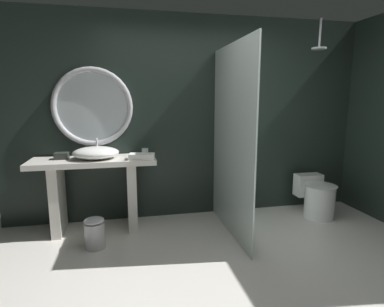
{
  "coord_description": "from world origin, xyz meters",
  "views": [
    {
      "loc": [
        -0.86,
        -2.12,
        1.57
      ],
      "look_at": [
        -0.2,
        1.0,
        0.99
      ],
      "focal_mm": 29.0,
      "sensor_mm": 36.0,
      "label": 1
    }
  ],
  "objects_px": {
    "waste_bin": "(95,233)",
    "folded_hand_towel": "(142,156)",
    "vessel_sink": "(96,153)",
    "round_wall_mirror": "(93,107)",
    "tissue_box": "(62,156)",
    "toilet": "(317,197)",
    "rain_shower_head": "(319,45)",
    "tumbler_cup": "(145,153)"
  },
  "relations": [
    {
      "from": "waste_bin",
      "to": "folded_hand_towel",
      "type": "distance_m",
      "value": 0.96
    },
    {
      "from": "vessel_sink",
      "to": "round_wall_mirror",
      "type": "distance_m",
      "value": 0.58
    },
    {
      "from": "tissue_box",
      "to": "waste_bin",
      "type": "distance_m",
      "value": 0.99
    },
    {
      "from": "tissue_box",
      "to": "round_wall_mirror",
      "type": "bearing_deg",
      "value": 27.97
    },
    {
      "from": "tissue_box",
      "to": "toilet",
      "type": "xyz_separation_m",
      "value": [
        3.2,
        -0.2,
        -0.65
      ]
    },
    {
      "from": "round_wall_mirror",
      "to": "rain_shower_head",
      "type": "distance_m",
      "value": 2.83
    },
    {
      "from": "tumbler_cup",
      "to": "rain_shower_head",
      "type": "height_order",
      "value": "rain_shower_head"
    },
    {
      "from": "toilet",
      "to": "rain_shower_head",
      "type": "bearing_deg",
      "value": -167.02
    },
    {
      "from": "waste_bin",
      "to": "folded_hand_towel",
      "type": "bearing_deg",
      "value": 32.21
    },
    {
      "from": "waste_bin",
      "to": "tissue_box",
      "type": "bearing_deg",
      "value": 124.95
    },
    {
      "from": "round_wall_mirror",
      "to": "waste_bin",
      "type": "bearing_deg",
      "value": -88.44
    },
    {
      "from": "toilet",
      "to": "folded_hand_towel",
      "type": "height_order",
      "value": "folded_hand_towel"
    },
    {
      "from": "rain_shower_head",
      "to": "waste_bin",
      "type": "relative_size",
      "value": 1.07
    },
    {
      "from": "vessel_sink",
      "to": "rain_shower_head",
      "type": "height_order",
      "value": "rain_shower_head"
    },
    {
      "from": "vessel_sink",
      "to": "folded_hand_towel",
      "type": "distance_m",
      "value": 0.53
    },
    {
      "from": "toilet",
      "to": "waste_bin",
      "type": "relative_size",
      "value": 1.78
    },
    {
      "from": "tumbler_cup",
      "to": "toilet",
      "type": "bearing_deg",
      "value": -3.06
    },
    {
      "from": "rain_shower_head",
      "to": "toilet",
      "type": "bearing_deg",
      "value": 12.98
    },
    {
      "from": "round_wall_mirror",
      "to": "waste_bin",
      "type": "height_order",
      "value": "round_wall_mirror"
    },
    {
      "from": "round_wall_mirror",
      "to": "folded_hand_towel",
      "type": "distance_m",
      "value": 0.87
    },
    {
      "from": "vessel_sink",
      "to": "waste_bin",
      "type": "relative_size",
      "value": 1.56
    },
    {
      "from": "tissue_box",
      "to": "folded_hand_towel",
      "type": "xyz_separation_m",
      "value": [
        0.9,
        -0.2,
        -0.0
      ]
    },
    {
      "from": "toilet",
      "to": "tumbler_cup",
      "type": "bearing_deg",
      "value": 176.94
    },
    {
      "from": "vessel_sink",
      "to": "tumbler_cup",
      "type": "relative_size",
      "value": 4.93
    },
    {
      "from": "tissue_box",
      "to": "rain_shower_head",
      "type": "xyz_separation_m",
      "value": [
        3.06,
        -0.24,
        1.29
      ]
    },
    {
      "from": "tissue_box",
      "to": "toilet",
      "type": "relative_size",
      "value": 0.26
    },
    {
      "from": "toilet",
      "to": "folded_hand_towel",
      "type": "xyz_separation_m",
      "value": [
        -2.3,
        0.0,
        0.64
      ]
    },
    {
      "from": "rain_shower_head",
      "to": "waste_bin",
      "type": "bearing_deg",
      "value": -173.64
    },
    {
      "from": "tissue_box",
      "to": "vessel_sink",
      "type": "bearing_deg",
      "value": -10.6
    },
    {
      "from": "tumbler_cup",
      "to": "round_wall_mirror",
      "type": "distance_m",
      "value": 0.84
    },
    {
      "from": "round_wall_mirror",
      "to": "waste_bin",
      "type": "distance_m",
      "value": 1.48
    },
    {
      "from": "vessel_sink",
      "to": "tumbler_cup",
      "type": "bearing_deg",
      "value": -1.18
    },
    {
      "from": "vessel_sink",
      "to": "tumbler_cup",
      "type": "distance_m",
      "value": 0.56
    },
    {
      "from": "rain_shower_head",
      "to": "folded_hand_towel",
      "type": "height_order",
      "value": "rain_shower_head"
    },
    {
      "from": "waste_bin",
      "to": "folded_hand_towel",
      "type": "relative_size",
      "value": 1.17
    },
    {
      "from": "round_wall_mirror",
      "to": "toilet",
      "type": "height_order",
      "value": "round_wall_mirror"
    },
    {
      "from": "tumbler_cup",
      "to": "rain_shower_head",
      "type": "relative_size",
      "value": 0.3
    },
    {
      "from": "rain_shower_head",
      "to": "waste_bin",
      "type": "xyz_separation_m",
      "value": [
        -2.68,
        -0.3,
        -2.03
      ]
    },
    {
      "from": "vessel_sink",
      "to": "waste_bin",
      "type": "xyz_separation_m",
      "value": [
        -0.01,
        -0.46,
        -0.77
      ]
    },
    {
      "from": "rain_shower_head",
      "to": "round_wall_mirror",
      "type": "bearing_deg",
      "value": 171.02
    },
    {
      "from": "vessel_sink",
      "to": "folded_hand_towel",
      "type": "xyz_separation_m",
      "value": [
        0.52,
        -0.13,
        -0.04
      ]
    },
    {
      "from": "vessel_sink",
      "to": "toilet",
      "type": "height_order",
      "value": "vessel_sink"
    }
  ]
}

